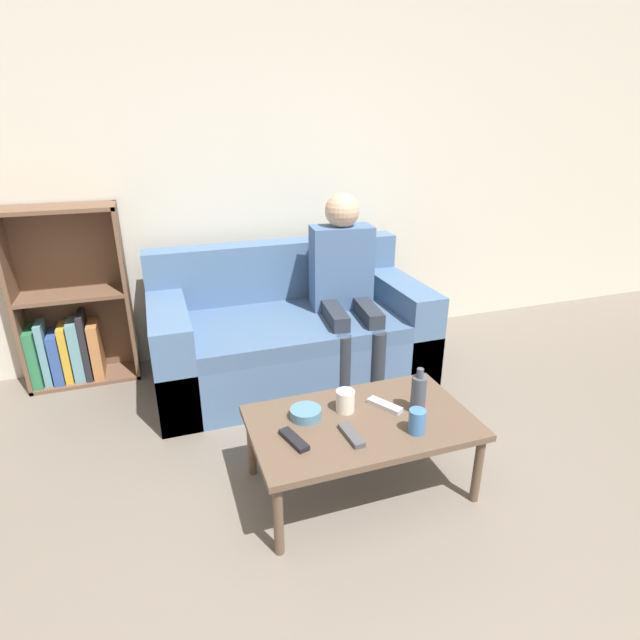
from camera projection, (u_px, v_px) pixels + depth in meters
The scene contains 12 objects.
wall_back at pixel (267, 166), 3.37m from camera, with size 12.00×0.06×2.60m.
couch at pixel (291, 335), 3.26m from camera, with size 1.71×0.90×0.83m.
bookshelf at pixel (71, 317), 3.16m from camera, with size 0.66×0.28×1.13m.
coffee_table at pixel (361, 426), 2.22m from camera, with size 0.99×0.59×0.36m.
person_adult at pixel (344, 274), 3.14m from camera, with size 0.41×0.65×1.18m.
cup_near at pixel (345, 401), 2.26m from camera, with size 0.09×0.09×0.10m.
cup_far at pixel (417, 421), 2.10m from camera, with size 0.07×0.07×0.11m.
tv_remote_0 at pixel (294, 440), 2.05m from camera, with size 0.09×0.18×0.02m.
tv_remote_1 at pixel (351, 435), 2.09m from camera, with size 0.06×0.17×0.02m.
tv_remote_2 at pixel (385, 405), 2.30m from camera, with size 0.13×0.17×0.02m.
snack_bowl at pixel (306, 413), 2.22m from camera, with size 0.14×0.14×0.05m.
bottle at pixel (418, 393), 2.24m from camera, with size 0.07×0.07×0.22m.
Camera 1 is at (-0.80, -0.63, 1.61)m, focal length 28.00 mm.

